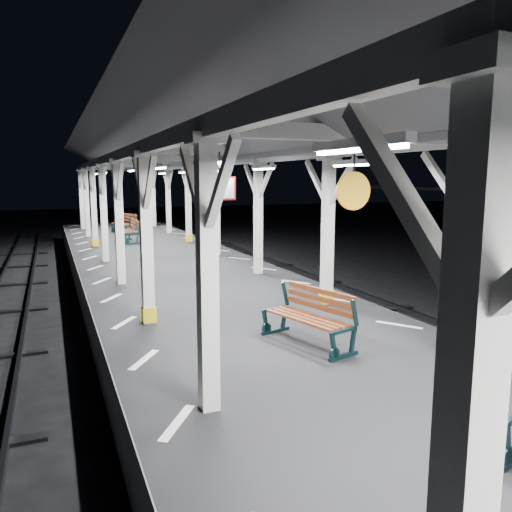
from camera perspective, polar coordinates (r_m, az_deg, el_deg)
ground at (r=9.24m, az=3.27°, el=-15.53°), size 120.00×120.00×0.00m
platform at (r=9.04m, az=3.30°, el=-12.64°), size 6.00×50.00×1.00m
hazard_stripes_left at (r=8.17m, az=-12.67°, el=-11.48°), size 1.00×48.00×0.01m
hazard_stripes_right at (r=10.14m, az=16.02°, el=-7.58°), size 1.00×48.00×0.01m
track_right at (r=12.11m, az=25.48°, el=-10.00°), size 2.20×60.00×0.16m
canopy at (r=8.43m, az=3.61°, el=13.96°), size 5.40×49.00×4.65m
bench_mid at (r=8.63m, az=6.36°, el=-6.72°), size 1.07×1.85×0.94m
bench_far at (r=22.98m, az=-14.16°, el=2.88°), size 0.77×1.86×0.99m
bench_extra at (r=26.61m, az=-14.67°, el=3.66°), size 1.17×1.99×1.01m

